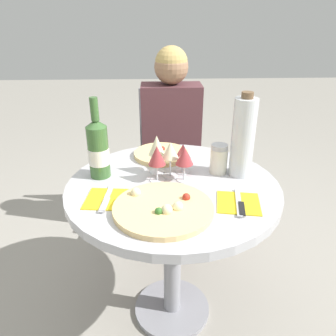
{
  "coord_description": "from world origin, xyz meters",
  "views": [
    {
      "loc": [
        -0.07,
        -1.14,
        1.33
      ],
      "look_at": [
        -0.02,
        -0.06,
        0.81
      ],
      "focal_mm": 35.0,
      "sensor_mm": 36.0,
      "label": 1
    }
  ],
  "objects_px": {
    "chair_behind_diner": "(170,163)",
    "pizza_large": "(163,208)",
    "seated_diner": "(172,157)",
    "tall_carafe": "(243,137)",
    "dining_table": "(173,210)",
    "wine_bottle": "(98,149)"
  },
  "relations": [
    {
      "from": "seated_diner",
      "to": "dining_table",
      "type": "bearing_deg",
      "value": 87.49
    },
    {
      "from": "pizza_large",
      "to": "tall_carafe",
      "type": "xyz_separation_m",
      "value": [
        0.33,
        0.26,
        0.15
      ]
    },
    {
      "from": "chair_behind_diner",
      "to": "tall_carafe",
      "type": "bearing_deg",
      "value": 109.48
    },
    {
      "from": "pizza_large",
      "to": "tall_carafe",
      "type": "relative_size",
      "value": 1.01
    },
    {
      "from": "dining_table",
      "to": "seated_diner",
      "type": "distance_m",
      "value": 0.66
    },
    {
      "from": "chair_behind_diner",
      "to": "dining_table",
      "type": "bearing_deg",
      "value": 87.92
    },
    {
      "from": "seated_diner",
      "to": "tall_carafe",
      "type": "relative_size",
      "value": 3.35
    },
    {
      "from": "tall_carafe",
      "to": "pizza_large",
      "type": "bearing_deg",
      "value": -141.03
    },
    {
      "from": "dining_table",
      "to": "wine_bottle",
      "type": "height_order",
      "value": "wine_bottle"
    },
    {
      "from": "pizza_large",
      "to": "tall_carafe",
      "type": "height_order",
      "value": "tall_carafe"
    },
    {
      "from": "chair_behind_diner",
      "to": "pizza_large",
      "type": "xyz_separation_m",
      "value": [
        -0.07,
        -0.98,
        0.29
      ]
    },
    {
      "from": "dining_table",
      "to": "pizza_large",
      "type": "distance_m",
      "value": 0.24
    },
    {
      "from": "seated_diner",
      "to": "tall_carafe",
      "type": "height_order",
      "value": "seated_diner"
    },
    {
      "from": "chair_behind_diner",
      "to": "pizza_large",
      "type": "bearing_deg",
      "value": 85.77
    },
    {
      "from": "pizza_large",
      "to": "chair_behind_diner",
      "type": "bearing_deg",
      "value": 85.77
    },
    {
      "from": "dining_table",
      "to": "seated_diner",
      "type": "xyz_separation_m",
      "value": [
        0.03,
        0.65,
        -0.05
      ]
    },
    {
      "from": "chair_behind_diner",
      "to": "seated_diner",
      "type": "xyz_separation_m",
      "value": [
        -0.0,
        -0.14,
        0.1
      ]
    },
    {
      "from": "chair_behind_diner",
      "to": "wine_bottle",
      "type": "xyz_separation_m",
      "value": [
        -0.33,
        -0.71,
        0.4
      ]
    },
    {
      "from": "pizza_large",
      "to": "tall_carafe",
      "type": "bearing_deg",
      "value": 38.97
    },
    {
      "from": "wine_bottle",
      "to": "chair_behind_diner",
      "type": "bearing_deg",
      "value": 65.37
    },
    {
      "from": "seated_diner",
      "to": "wine_bottle",
      "type": "relative_size",
      "value": 3.52
    },
    {
      "from": "pizza_large",
      "to": "wine_bottle",
      "type": "height_order",
      "value": "wine_bottle"
    }
  ]
}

